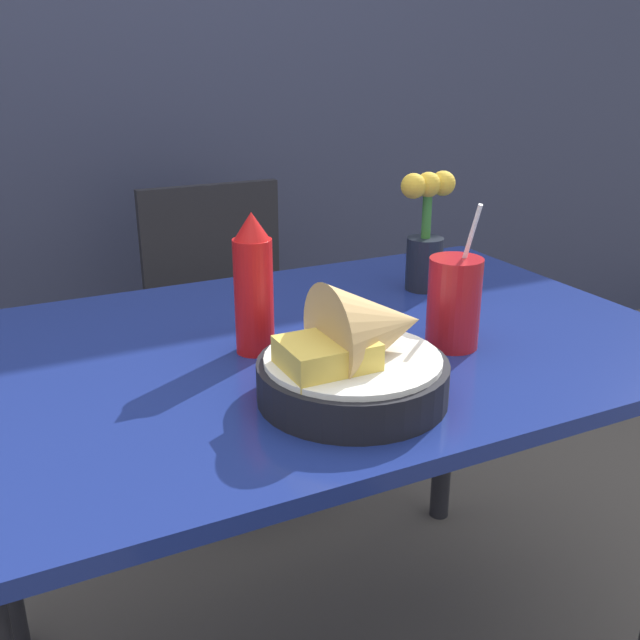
# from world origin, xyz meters

# --- Properties ---
(wall_window) EXTENTS (7.00, 0.06, 2.60)m
(wall_window) POSITION_xyz_m (0.00, 1.29, 1.30)
(wall_window) COLOR #2D334C
(wall_window) RESTS_ON ground_plane
(dining_table) EXTENTS (1.18, 0.79, 0.72)m
(dining_table) POSITION_xyz_m (0.00, 0.00, 0.63)
(dining_table) COLOR navy
(dining_table) RESTS_ON ground_plane
(chair_far_window) EXTENTS (0.40, 0.40, 0.83)m
(chair_far_window) POSITION_xyz_m (0.12, 0.82, 0.50)
(chair_far_window) COLOR black
(chair_far_window) RESTS_ON ground_plane
(food_basket) EXTENTS (0.26, 0.26, 0.17)m
(food_basket) POSITION_xyz_m (-0.04, -0.21, 0.78)
(food_basket) COLOR black
(food_basket) RESTS_ON dining_table
(ketchup_bottle) EXTENTS (0.06, 0.06, 0.22)m
(ketchup_bottle) POSITION_xyz_m (-0.11, -0.00, 0.83)
(ketchup_bottle) COLOR red
(ketchup_bottle) RESTS_ON dining_table
(drink_cup) EXTENTS (0.08, 0.08, 0.23)m
(drink_cup) POSITION_xyz_m (0.18, -0.12, 0.79)
(drink_cup) COLOR red
(drink_cup) RESTS_ON dining_table
(flower_vase) EXTENTS (0.12, 0.07, 0.23)m
(flower_vase) POSITION_xyz_m (0.31, 0.15, 0.84)
(flower_vase) COLOR black
(flower_vase) RESTS_ON dining_table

